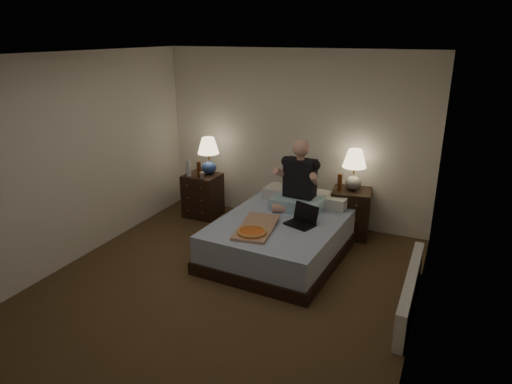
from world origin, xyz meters
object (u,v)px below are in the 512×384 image
at_px(lamp_left, 209,156).
at_px(lamp_right, 354,170).
at_px(soda_can, 202,175).
at_px(person, 299,176).
at_px(pizza_box, 252,233).
at_px(nightstand_right, 350,213).
at_px(bed, 282,237).
at_px(beer_bottle_left, 199,170).
at_px(nightstand_left, 203,195).
at_px(laptop, 300,216).
at_px(radiator, 410,291).
at_px(beer_bottle_right, 340,182).
at_px(water_bottle, 189,168).

height_order(lamp_left, lamp_right, lamp_right).
xyz_separation_m(soda_can, person, (1.54, -0.15, 0.23)).
bearing_deg(pizza_box, nightstand_right, 54.71).
xyz_separation_m(bed, beer_bottle_left, (-1.56, 0.62, 0.54)).
bearing_deg(nightstand_left, laptop, -23.47).
bearing_deg(radiator, nightstand_right, 122.62).
bearing_deg(soda_can, nightstand_left, 121.07).
bearing_deg(soda_can, beer_bottle_right, 8.42).
relative_size(lamp_left, lamp_right, 1.00).
relative_size(lamp_left, water_bottle, 2.24).
distance_m(water_bottle, soda_can, 0.26).
height_order(nightstand_left, lamp_left, lamp_left).
bearing_deg(laptop, beer_bottle_left, 178.87).
xyz_separation_m(nightstand_left, beer_bottle_right, (2.08, 0.13, 0.45)).
relative_size(beer_bottle_left, pizza_box, 0.30).
height_order(soda_can, pizza_box, soda_can).
relative_size(bed, lamp_right, 3.43).
distance_m(bed, water_bottle, 1.91).
xyz_separation_m(laptop, pizza_box, (-0.40, -0.52, -0.08)).
height_order(water_bottle, laptop, water_bottle).
relative_size(nightstand_left, nightstand_right, 0.99).
height_order(nightstand_right, radiator, nightstand_right).
distance_m(bed, soda_can, 1.65).
bearing_deg(lamp_left, nightstand_left, -127.16).
bearing_deg(bed, pizza_box, -99.71).
distance_m(laptop, pizza_box, 0.66).
height_order(nightstand_right, water_bottle, water_bottle).
bearing_deg(bed, laptop, -13.29).
xyz_separation_m(nightstand_right, person, (-0.60, -0.52, 0.61)).
bearing_deg(beer_bottle_left, beer_bottle_right, 6.71).
bearing_deg(lamp_right, pizza_box, -116.91).
bearing_deg(lamp_right, radiator, -57.98).
height_order(nightstand_right, beer_bottle_right, beer_bottle_right).
distance_m(water_bottle, radiator, 3.62).
bearing_deg(beer_bottle_right, bed, -120.19).
xyz_separation_m(water_bottle, radiator, (3.37, -1.19, -0.59)).
bearing_deg(person, lamp_left, 169.10).
height_order(bed, pizza_box, pizza_box).
relative_size(soda_can, radiator, 0.06).
distance_m(lamp_right, beer_bottle_right, 0.25).
xyz_separation_m(lamp_left, person, (1.57, -0.41, 0.00)).
bearing_deg(person, radiator, -29.03).
bearing_deg(water_bottle, radiator, -19.52).
bearing_deg(bed, nightstand_right, 58.48).
bearing_deg(laptop, lamp_right, 89.22).
bearing_deg(beer_bottle_left, nightstand_right, 8.18).
distance_m(nightstand_right, lamp_right, 0.61).
relative_size(nightstand_left, lamp_left, 1.18).
xyz_separation_m(water_bottle, soda_can, (0.25, -0.03, -0.07)).
xyz_separation_m(beer_bottle_left, radiator, (3.20, -1.21, -0.58)).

